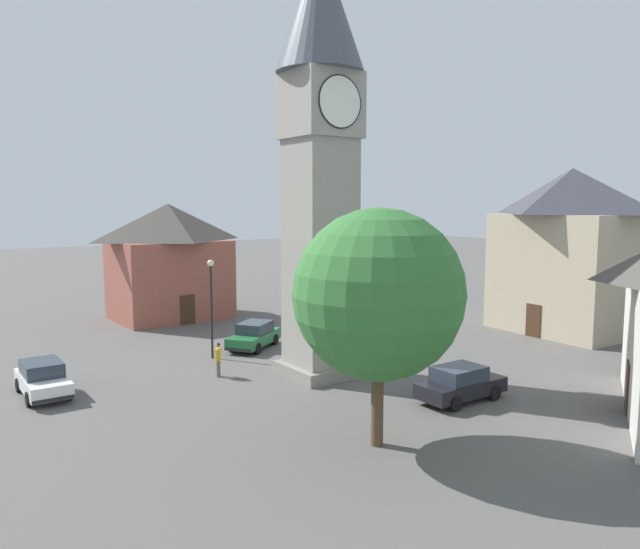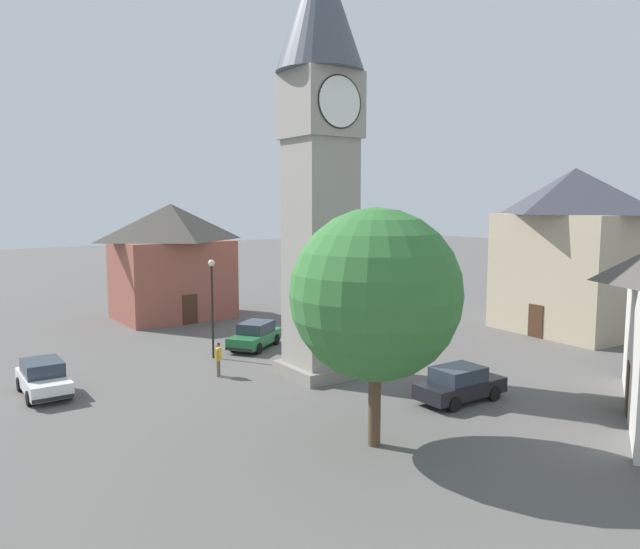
{
  "view_description": "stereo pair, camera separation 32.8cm",
  "coord_description": "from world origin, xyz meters",
  "px_view_note": "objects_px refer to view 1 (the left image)",
  "views": [
    {
      "loc": [
        -16.97,
        -24.19,
        8.51
      ],
      "look_at": [
        0.0,
        0.0,
        5.02
      ],
      "focal_mm": 34.21,
      "sensor_mm": 36.0,
      "label": 1
    },
    {
      "loc": [
        -16.7,
        -24.38,
        8.51
      ],
      "look_at": [
        0.0,
        0.0,
        5.02
      ],
      "focal_mm": 34.21,
      "sensor_mm": 36.0,
      "label": 2
    }
  ],
  "objects_px": {
    "car_red_corner": "(341,312)",
    "car_white_side": "(254,335)",
    "car_silver_kerb": "(461,384)",
    "pedestrian": "(218,357)",
    "tree": "(378,295)",
    "building_terrace_right": "(169,260)",
    "lamp_post": "(211,293)",
    "building_shop_left": "(569,249)",
    "clock_tower": "(320,125)",
    "car_blue_kerb": "(43,379)"
  },
  "relations": [
    {
      "from": "pedestrian",
      "to": "building_shop_left",
      "type": "bearing_deg",
      "value": -8.41
    },
    {
      "from": "lamp_post",
      "to": "pedestrian",
      "type": "bearing_deg",
      "value": -110.56
    },
    {
      "from": "car_silver_kerb",
      "to": "car_blue_kerb",
      "type": "bearing_deg",
      "value": 142.7
    },
    {
      "from": "car_red_corner",
      "to": "building_shop_left",
      "type": "bearing_deg",
      "value": -45.49
    },
    {
      "from": "pedestrian",
      "to": "lamp_post",
      "type": "height_order",
      "value": "lamp_post"
    },
    {
      "from": "tree",
      "to": "pedestrian",
      "type": "bearing_deg",
      "value": 94.47
    },
    {
      "from": "car_blue_kerb",
      "to": "car_red_corner",
      "type": "distance_m",
      "value": 21.42
    },
    {
      "from": "pedestrian",
      "to": "building_terrace_right",
      "type": "bearing_deg",
      "value": 76.53
    },
    {
      "from": "clock_tower",
      "to": "car_white_side",
      "type": "xyz_separation_m",
      "value": [
        0.01,
        6.75,
        -11.4
      ]
    },
    {
      "from": "car_silver_kerb",
      "to": "pedestrian",
      "type": "xyz_separation_m",
      "value": [
        -6.94,
        9.36,
        0.25
      ]
    },
    {
      "from": "pedestrian",
      "to": "tree",
      "type": "bearing_deg",
      "value": -85.53
    },
    {
      "from": "car_white_side",
      "to": "building_terrace_right",
      "type": "relative_size",
      "value": 0.51
    },
    {
      "from": "tree",
      "to": "building_shop_left",
      "type": "xyz_separation_m",
      "value": [
        22.8,
        7.48,
        0.1
      ]
    },
    {
      "from": "car_silver_kerb",
      "to": "clock_tower",
      "type": "bearing_deg",
      "value": 111.15
    },
    {
      "from": "clock_tower",
      "to": "car_blue_kerb",
      "type": "xyz_separation_m",
      "value": [
        -11.97,
        4.32,
        -11.4
      ]
    },
    {
      "from": "lamp_post",
      "to": "building_shop_left",
      "type": "bearing_deg",
      "value": -17.23
    },
    {
      "from": "car_silver_kerb",
      "to": "pedestrian",
      "type": "relative_size",
      "value": 2.44
    },
    {
      "from": "building_terrace_right",
      "to": "lamp_post",
      "type": "bearing_deg",
      "value": -101.45
    },
    {
      "from": "clock_tower",
      "to": "building_shop_left",
      "type": "relative_size",
      "value": 1.94
    },
    {
      "from": "car_silver_kerb",
      "to": "building_shop_left",
      "type": "xyz_separation_m",
      "value": [
        16.71,
        5.86,
        4.71
      ]
    },
    {
      "from": "car_blue_kerb",
      "to": "building_shop_left",
      "type": "bearing_deg",
      "value": -9.53
    },
    {
      "from": "car_silver_kerb",
      "to": "lamp_post",
      "type": "bearing_deg",
      "value": 113.84
    },
    {
      "from": "car_silver_kerb",
      "to": "lamp_post",
      "type": "height_order",
      "value": "lamp_post"
    },
    {
      "from": "clock_tower",
      "to": "lamp_post",
      "type": "relative_size",
      "value": 3.82
    },
    {
      "from": "tree",
      "to": "car_silver_kerb",
      "type": "bearing_deg",
      "value": 14.92
    },
    {
      "from": "tree",
      "to": "building_terrace_right",
      "type": "relative_size",
      "value": 0.99
    },
    {
      "from": "car_white_side",
      "to": "building_shop_left",
      "type": "relative_size",
      "value": 0.4
    },
    {
      "from": "car_silver_kerb",
      "to": "car_white_side",
      "type": "bearing_deg",
      "value": 100.96
    },
    {
      "from": "car_red_corner",
      "to": "lamp_post",
      "type": "height_order",
      "value": "lamp_post"
    },
    {
      "from": "car_white_side",
      "to": "car_silver_kerb",
      "type": "bearing_deg",
      "value": -79.04
    },
    {
      "from": "clock_tower",
      "to": "building_shop_left",
      "type": "bearing_deg",
      "value": -2.78
    },
    {
      "from": "tree",
      "to": "lamp_post",
      "type": "height_order",
      "value": "tree"
    },
    {
      "from": "car_silver_kerb",
      "to": "pedestrian",
      "type": "distance_m",
      "value": 11.66
    },
    {
      "from": "car_silver_kerb",
      "to": "pedestrian",
      "type": "bearing_deg",
      "value": 126.58
    },
    {
      "from": "car_silver_kerb",
      "to": "car_red_corner",
      "type": "distance_m",
      "value": 17.74
    },
    {
      "from": "building_shop_left",
      "to": "lamp_post",
      "type": "relative_size",
      "value": 1.97
    },
    {
      "from": "car_silver_kerb",
      "to": "building_shop_left",
      "type": "relative_size",
      "value": 0.39
    },
    {
      "from": "car_blue_kerb",
      "to": "car_white_side",
      "type": "distance_m",
      "value": 12.22
    },
    {
      "from": "car_silver_kerb",
      "to": "building_terrace_right",
      "type": "bearing_deg",
      "value": 96.95
    },
    {
      "from": "car_silver_kerb",
      "to": "tree",
      "type": "height_order",
      "value": "tree"
    },
    {
      "from": "car_blue_kerb",
      "to": "car_red_corner",
      "type": "xyz_separation_m",
      "value": [
        20.69,
        5.54,
        0.0
      ]
    },
    {
      "from": "clock_tower",
      "to": "car_white_side",
      "type": "distance_m",
      "value": 13.25
    },
    {
      "from": "lamp_post",
      "to": "car_blue_kerb",
      "type": "bearing_deg",
      "value": -169.4
    },
    {
      "from": "car_white_side",
      "to": "building_terrace_right",
      "type": "xyz_separation_m",
      "value": [
        -0.47,
        11.86,
        3.54
      ]
    },
    {
      "from": "car_white_side",
      "to": "lamp_post",
      "type": "height_order",
      "value": "lamp_post"
    },
    {
      "from": "car_red_corner",
      "to": "pedestrian",
      "type": "height_order",
      "value": "pedestrian"
    },
    {
      "from": "car_red_corner",
      "to": "lamp_post",
      "type": "relative_size",
      "value": 0.8
    },
    {
      "from": "car_white_side",
      "to": "car_red_corner",
      "type": "bearing_deg",
      "value": 19.66
    },
    {
      "from": "car_red_corner",
      "to": "car_white_side",
      "type": "height_order",
      "value": "same"
    },
    {
      "from": "car_silver_kerb",
      "to": "lamp_post",
      "type": "relative_size",
      "value": 0.76
    }
  ]
}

